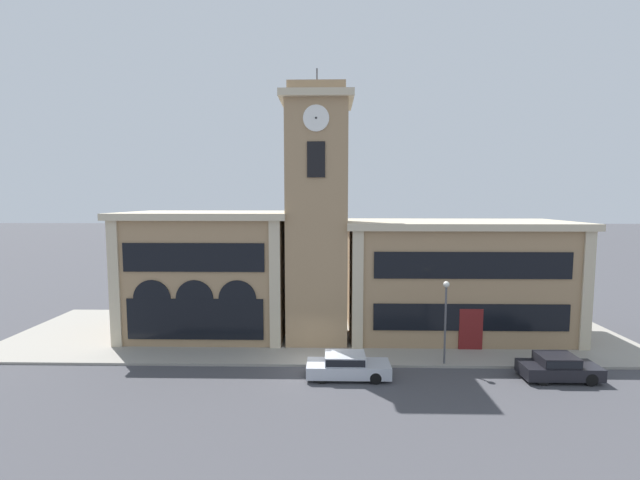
% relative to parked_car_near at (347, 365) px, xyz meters
% --- Properties ---
extents(ground_plane, '(300.00, 300.00, 0.00)m').
position_rel_parked_car_near_xyz_m(ground_plane, '(-1.81, 1.42, -0.70)').
color(ground_plane, '#424247').
extents(sidewalk_kerb, '(42.87, 12.01, 0.15)m').
position_rel_parked_car_near_xyz_m(sidewalk_kerb, '(-1.81, 7.43, -0.62)').
color(sidewalk_kerb, gray).
rests_on(sidewalk_kerb, ground_plane).
extents(clock_tower, '(4.69, 4.69, 18.24)m').
position_rel_parked_car_near_xyz_m(clock_tower, '(-1.81, 6.25, 7.87)').
color(clock_tower, '#9E7F5B').
rests_on(clock_tower, ground_plane).
extents(town_hall_left_wing, '(11.76, 7.88, 8.82)m').
position_rel_parked_car_near_xyz_m(town_hall_left_wing, '(-9.64, 7.81, 3.74)').
color(town_hall_left_wing, '#9E7F5B').
rests_on(town_hall_left_wing, ground_plane).
extents(town_hall_right_wing, '(15.84, 7.88, 8.19)m').
position_rel_parked_car_near_xyz_m(town_hall_right_wing, '(8.05, 7.82, 3.42)').
color(town_hall_right_wing, '#9E7F5B').
rests_on(town_hall_right_wing, ground_plane).
extents(parked_car_near, '(4.53, 1.73, 1.34)m').
position_rel_parked_car_near_xyz_m(parked_car_near, '(0.00, 0.00, 0.00)').
color(parked_car_near, '#B2B7C1').
rests_on(parked_car_near, ground_plane).
extents(parked_car_mid, '(4.04, 1.74, 1.36)m').
position_rel_parked_car_near_xyz_m(parked_car_mid, '(11.39, -0.00, 0.01)').
color(parked_car_mid, black).
rests_on(parked_car_mid, ground_plane).
extents(street_lamp, '(0.36, 0.36, 4.87)m').
position_rel_parked_car_near_xyz_m(street_lamp, '(5.75, 1.78, 2.73)').
color(street_lamp, '#4C4C51').
rests_on(street_lamp, sidewalk_kerb).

